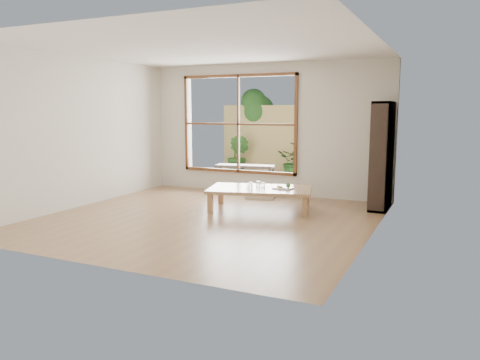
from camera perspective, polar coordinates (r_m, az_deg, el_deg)
The scene contains 15 objects.
ground at distance 7.39m, azimuth -3.89°, elevation -4.69°, with size 5.00×5.00×0.00m, color #916648.
low_table at distance 7.95m, azimuth 2.48°, elevation -1.30°, with size 1.91×1.37×0.38m.
floor_cushion at distance 9.12m, azimuth 2.68°, elevation -1.89°, with size 0.54×0.54×0.08m, color beige.
bookshelf at distance 8.32m, azimuth 16.90°, elevation 2.84°, with size 0.29×0.82×1.83m, color #2E2119.
glass_tall at distance 7.78m, azimuth 1.33°, elevation -0.72°, with size 0.07×0.07×0.12m, color silver.
glass_mid at distance 7.97m, azimuth 2.84°, elevation -0.62°, with size 0.06×0.06×0.09m, color silver.
glass_short at distance 8.04m, azimuth 2.24°, elevation -0.51°, with size 0.07×0.07×0.10m, color silver.
glass_small at distance 7.93m, azimuth 1.00°, elevation -0.71°, with size 0.06×0.06×0.08m, color silver.
food_tray at distance 7.88m, azimuth 5.38°, elevation -0.91°, with size 0.33×0.26×0.10m.
deck at distance 10.80m, azimuth 2.39°, elevation -0.45°, with size 2.80×2.00×0.05m, color #3D342C.
garden_bench at distance 10.69m, azimuth 0.57°, elevation 1.53°, with size 1.37×0.62×0.42m.
bamboo_fence at distance 11.63m, azimuth 4.30°, elevation 4.64°, with size 2.80×0.06×1.80m, color tan.
shrub_right at distance 11.17m, azimuth 6.86°, elevation 2.31°, with size 0.83×0.72×0.92m, color #2F5920.
shrub_left at distance 11.72m, azimuth -0.20°, elevation 2.95°, with size 0.57×0.46×1.04m, color #2F5920.
garden_tree at distance 12.13m, azimuth 1.82°, elevation 8.25°, with size 1.04×0.85×2.22m.
Camera 1 is at (3.47, -6.31, 1.69)m, focal length 35.00 mm.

